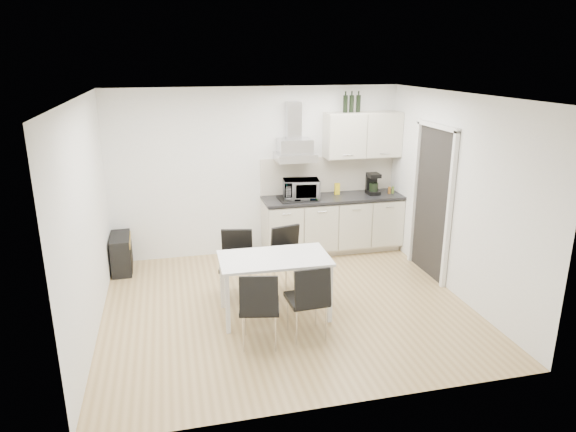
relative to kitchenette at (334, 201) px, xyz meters
name	(u,v)px	position (x,y,z in m)	size (l,w,h in m)	color
ground	(287,306)	(-1.19, -1.73, -0.83)	(4.50, 4.50, 0.00)	tan
wall_back	(257,172)	(-1.19, 0.27, 0.47)	(4.50, 0.10, 2.60)	white
wall_front	(341,273)	(-1.19, -3.73, 0.47)	(4.50, 0.10, 2.60)	white
wall_left	(87,221)	(-3.44, -1.73, 0.47)	(0.10, 4.00, 2.60)	white
wall_right	(456,196)	(1.06, -1.73, 0.47)	(0.10, 4.00, 2.60)	white
ceiling	(286,96)	(-1.19, -1.73, 1.77)	(4.50, 4.50, 0.00)	white
doorway	(431,204)	(1.02, -1.18, 0.22)	(0.08, 1.04, 2.10)	white
kitchenette	(334,201)	(0.00, 0.00, 0.00)	(2.22, 0.64, 2.52)	beige
dining_table	(274,264)	(-1.38, -1.92, -0.17)	(1.31, 0.76, 0.75)	white
chair_far_left	(236,266)	(-1.76, -1.35, -0.39)	(0.44, 0.50, 0.88)	black
chair_far_right	(292,261)	(-1.03, -1.36, -0.39)	(0.44, 0.50, 0.88)	black
chair_near_left	(260,307)	(-1.67, -2.53, -0.39)	(0.44, 0.50, 0.88)	black
chair_near_right	(307,300)	(-1.13, -2.48, -0.39)	(0.44, 0.50, 0.88)	black
guitar_amp	(121,253)	(-3.28, -0.08, -0.56)	(0.30, 0.66, 0.54)	black
floor_speaker	(241,246)	(-1.48, 0.17, -0.69)	(0.17, 0.15, 0.28)	black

